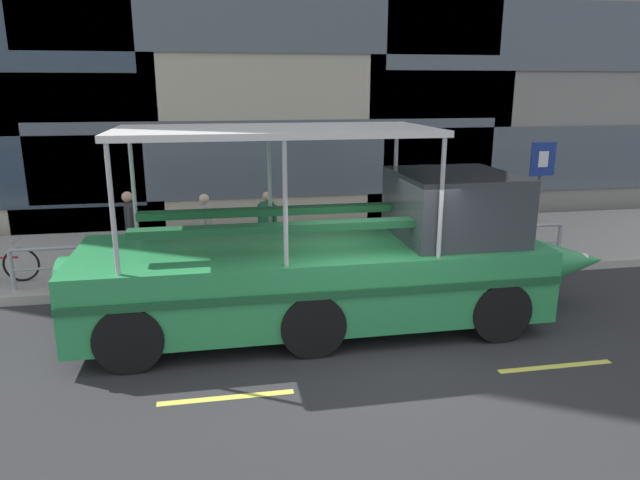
# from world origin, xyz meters

# --- Properties ---
(ground_plane) EXTENTS (120.00, 120.00, 0.00)m
(ground_plane) POSITION_xyz_m (0.00, 0.00, 0.00)
(ground_plane) COLOR #2B2B2D
(sidewalk) EXTENTS (32.00, 4.80, 0.18)m
(sidewalk) POSITION_xyz_m (0.00, 5.60, 0.09)
(sidewalk) COLOR #A8A59E
(sidewalk) RESTS_ON ground_plane
(curb_edge) EXTENTS (32.00, 0.18, 0.18)m
(curb_edge) POSITION_xyz_m (0.00, 3.11, 0.09)
(curb_edge) COLOR #B2ADA3
(curb_edge) RESTS_ON ground_plane
(lane_centreline) EXTENTS (25.80, 0.12, 0.01)m
(lane_centreline) POSITION_xyz_m (-0.00, -1.04, 0.00)
(lane_centreline) COLOR #DBD64C
(lane_centreline) RESTS_ON ground_plane
(curb_guardrail) EXTENTS (11.68, 0.09, 0.83)m
(curb_guardrail) POSITION_xyz_m (-0.54, 3.45, 0.75)
(curb_guardrail) COLOR #9EA0A8
(curb_guardrail) RESTS_ON sidewalk
(parking_sign) EXTENTS (0.60, 0.12, 2.60)m
(parking_sign) POSITION_xyz_m (4.97, 3.99, 1.95)
(parking_sign) COLOR #4C4F54
(parking_sign) RESTS_ON sidewalk
(duck_tour_boat) EXTENTS (9.54, 2.63, 3.37)m
(duck_tour_boat) POSITION_xyz_m (-0.31, 1.15, 1.10)
(duck_tour_boat) COLOR #2D9351
(duck_tour_boat) RESTS_ON ground_plane
(pedestrian_near_bow) EXTENTS (0.46, 0.26, 1.65)m
(pedestrian_near_bow) POSITION_xyz_m (2.24, 4.98, 1.18)
(pedestrian_near_bow) COLOR #1E2338
(pedestrian_near_bow) RESTS_ON sidewalk
(pedestrian_mid_left) EXTENTS (0.42, 0.27, 1.56)m
(pedestrian_mid_left) POSITION_xyz_m (-1.28, 4.59, 1.12)
(pedestrian_mid_left) COLOR #1E2338
(pedestrian_mid_left) RESTS_ON sidewalk
(pedestrian_mid_right) EXTENTS (0.27, 0.43, 1.58)m
(pedestrian_mid_right) POSITION_xyz_m (-2.65, 4.51, 1.13)
(pedestrian_mid_right) COLOR #1E2338
(pedestrian_mid_right) RESTS_ON sidewalk
(pedestrian_near_stern) EXTENTS (0.23, 0.48, 1.67)m
(pedestrian_near_stern) POSITION_xyz_m (-4.25, 4.54, 1.19)
(pedestrian_near_stern) COLOR black
(pedestrian_near_stern) RESTS_ON sidewalk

